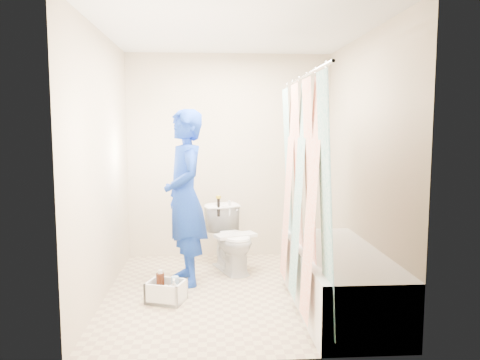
{
  "coord_description": "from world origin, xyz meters",
  "views": [
    {
      "loc": [
        -0.24,
        -4.24,
        1.55
      ],
      "look_at": [
        0.07,
        0.41,
        1.02
      ],
      "focal_mm": 35.0,
      "sensor_mm": 36.0,
      "label": 1
    }
  ],
  "objects": [
    {
      "name": "bathtub",
      "position": [
        0.85,
        -0.43,
        0.27
      ],
      "size": [
        0.7,
        1.75,
        0.5
      ],
      "color": "white",
      "rests_on": "ground"
    },
    {
      "name": "tank_internals",
      "position": [
        -0.11,
        0.85,
        0.69
      ],
      "size": [
        0.16,
        0.09,
        0.23
      ],
      "color": "black",
      "rests_on": "toilet"
    },
    {
      "name": "ceiling",
      "position": [
        0.0,
        0.0,
        2.4
      ],
      "size": [
        2.4,
        2.6,
        0.02
      ],
      "primitive_type": "cube",
      "color": "silver",
      "rests_on": "wall_back"
    },
    {
      "name": "floor",
      "position": [
        0.0,
        0.0,
        0.0
      ],
      "size": [
        2.6,
        2.6,
        0.0
      ],
      "primitive_type": "plane",
      "color": "tan",
      "rests_on": "ground"
    },
    {
      "name": "wall_left",
      "position": [
        -1.2,
        0.0,
        1.2
      ],
      "size": [
        0.02,
        2.6,
        2.4
      ],
      "primitive_type": "cube",
      "color": "#C6B198",
      "rests_on": "ground"
    },
    {
      "name": "wall_front",
      "position": [
        0.0,
        -1.3,
        1.2
      ],
      "size": [
        2.4,
        0.02,
        2.4
      ],
      "primitive_type": "cube",
      "color": "#C6B198",
      "rests_on": "ground"
    },
    {
      "name": "wall_right",
      "position": [
        1.2,
        0.0,
        1.2
      ],
      "size": [
        0.02,
        2.6,
        2.4
      ],
      "primitive_type": "cube",
      "color": "#C6B198",
      "rests_on": "ground"
    },
    {
      "name": "plumber",
      "position": [
        -0.48,
        0.32,
        0.86
      ],
      "size": [
        0.57,
        0.72,
        1.72
      ],
      "primitive_type": "imported",
      "rotation": [
        0.0,
        0.0,
        -1.29
      ],
      "color": "navy",
      "rests_on": "ground"
    },
    {
      "name": "toilet",
      "position": [
        -0.01,
        0.69,
        0.35
      ],
      "size": [
        0.61,
        0.78,
        0.7
      ],
      "primitive_type": "imported",
      "rotation": [
        0.0,
        0.0,
        0.36
      ],
      "color": "white",
      "rests_on": "ground"
    },
    {
      "name": "shower_curtain",
      "position": [
        0.52,
        -0.43,
        1.02
      ],
      "size": [
        0.06,
        1.75,
        1.8
      ],
      "primitive_type": "cube",
      "color": "white",
      "rests_on": "curtain_rod"
    },
    {
      "name": "cleaning_caddy",
      "position": [
        -0.62,
        -0.2,
        0.09
      ],
      "size": [
        0.38,
        0.34,
        0.24
      ],
      "rotation": [
        0.0,
        0.0,
        -0.33
      ],
      "color": "silver",
      "rests_on": "ground"
    },
    {
      "name": "wall_back",
      "position": [
        0.0,
        1.3,
        1.2
      ],
      "size": [
        2.4,
        0.02,
        2.4
      ],
      "primitive_type": "cube",
      "color": "#C6B198",
      "rests_on": "ground"
    },
    {
      "name": "curtain_rod",
      "position": [
        0.52,
        -0.43,
        1.95
      ],
      "size": [
        0.02,
        1.9,
        0.02
      ],
      "primitive_type": "cylinder",
      "rotation": [
        1.57,
        0.0,
        0.0
      ],
      "color": "silver",
      "rests_on": "wall_back"
    },
    {
      "name": "tank_lid",
      "position": [
        0.03,
        0.58,
        0.41
      ],
      "size": [
        0.47,
        0.32,
        0.03
      ],
      "primitive_type": "cube",
      "rotation": [
        0.0,
        0.0,
        0.36
      ],
      "color": "white",
      "rests_on": "toilet"
    }
  ]
}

